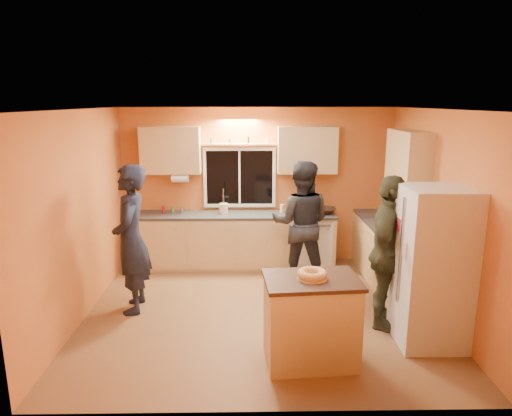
{
  "coord_description": "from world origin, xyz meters",
  "views": [
    {
      "loc": [
        -0.15,
        -5.53,
        2.7
      ],
      "look_at": [
        -0.05,
        0.4,
        1.3
      ],
      "focal_mm": 32.0,
      "sensor_mm": 36.0,
      "label": 1
    }
  ],
  "objects_px": {
    "person_center": "(301,223)",
    "person_right": "(388,253)",
    "island": "(311,320)",
    "person_left": "(131,239)",
    "refrigerator": "(433,267)"
  },
  "relations": [
    {
      "from": "person_center",
      "to": "island",
      "type": "bearing_deg",
      "value": 96.68
    },
    {
      "from": "island",
      "to": "person_center",
      "type": "bearing_deg",
      "value": 81.96
    },
    {
      "from": "refrigerator",
      "to": "person_left",
      "type": "height_order",
      "value": "person_left"
    },
    {
      "from": "person_center",
      "to": "person_right",
      "type": "height_order",
      "value": "person_right"
    },
    {
      "from": "person_left",
      "to": "refrigerator",
      "type": "bearing_deg",
      "value": 70.1
    },
    {
      "from": "refrigerator",
      "to": "person_right",
      "type": "bearing_deg",
      "value": 135.87
    },
    {
      "from": "island",
      "to": "person_left",
      "type": "bearing_deg",
      "value": 144.64
    },
    {
      "from": "person_left",
      "to": "person_right",
      "type": "xyz_separation_m",
      "value": [
        3.16,
        -0.51,
        -0.03
      ]
    },
    {
      "from": "island",
      "to": "person_center",
      "type": "distance_m",
      "value": 2.22
    },
    {
      "from": "island",
      "to": "refrigerator",
      "type": "bearing_deg",
      "value": 10.96
    },
    {
      "from": "person_left",
      "to": "person_right",
      "type": "relative_size",
      "value": 1.03
    },
    {
      "from": "person_left",
      "to": "person_right",
      "type": "distance_m",
      "value": 3.2
    },
    {
      "from": "island",
      "to": "person_left",
      "type": "distance_m",
      "value": 2.55
    },
    {
      "from": "person_center",
      "to": "person_right",
      "type": "relative_size",
      "value": 0.99
    },
    {
      "from": "refrigerator",
      "to": "person_center",
      "type": "relative_size",
      "value": 0.97
    }
  ]
}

